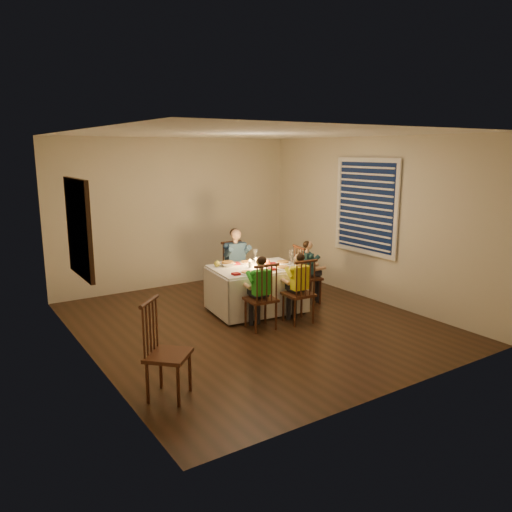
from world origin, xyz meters
TOP-DOWN VIEW (x-y plane):
  - ground at (0.00, 0.00)m, footprint 5.00×5.00m
  - wall_left at (-2.25, 0.00)m, footprint 0.02×5.00m
  - wall_right at (2.25, 0.00)m, footprint 0.02×5.00m
  - wall_back at (0.00, 2.50)m, footprint 4.50×0.02m
  - ceiling at (0.00, 0.00)m, footprint 5.00×5.00m
  - dining_table at (0.32, 0.43)m, footprint 1.42×1.10m
  - chair_adult at (0.41, 1.15)m, footprint 0.40×0.39m
  - chair_near_left at (-0.04, -0.24)m, footprint 0.41×0.40m
  - chair_near_right at (0.55, -0.32)m, footprint 0.41×0.39m
  - chair_end at (1.24, 0.33)m, footprint 0.43×0.44m
  - chair_extra at (-1.86, -1.36)m, footprint 0.56×0.56m
  - adult at (0.41, 1.15)m, footprint 0.42×0.39m
  - child_green at (-0.04, -0.24)m, footprint 0.35×0.32m
  - child_yellow at (0.55, -0.32)m, footprint 0.33×0.31m
  - child_teal at (1.24, 0.33)m, footprint 0.34×0.36m
  - setting_adult at (0.34, 0.71)m, footprint 0.29×0.29m
  - setting_green at (0.00, 0.15)m, footprint 0.29×0.29m
  - setting_yellow at (0.60, 0.12)m, footprint 0.29×0.29m
  - setting_teal at (0.80, 0.40)m, footprint 0.29×0.29m
  - candle_left at (0.22, 0.44)m, footprint 0.06×0.06m
  - candle_right at (0.40, 0.42)m, footprint 0.06×0.06m
  - squash at (-0.16, 0.76)m, footprint 0.09×0.09m
  - orange_fruit at (0.55, 0.44)m, footprint 0.08×0.08m
  - serving_bowl at (-0.00, 0.71)m, footprint 0.27×0.27m
  - wall_mirror at (-2.22, 0.30)m, footprint 0.06×0.95m
  - window_blinds at (2.21, 0.10)m, footprint 0.07×1.34m

SIDE VIEW (x-z plane):
  - ground at x=0.00m, z-range 0.00..0.00m
  - chair_adult at x=0.41m, z-range -0.47..0.47m
  - chair_near_left at x=-0.04m, z-range -0.47..0.47m
  - chair_near_right at x=0.55m, z-range -0.47..0.47m
  - chair_end at x=1.24m, z-range -0.47..0.47m
  - chair_extra at x=-1.86m, z-range -0.50..0.50m
  - adult at x=0.41m, z-range -0.58..0.58m
  - child_green at x=-0.04m, z-range -0.51..0.51m
  - child_yellow at x=0.55m, z-range -0.50..0.50m
  - child_teal at x=1.24m, z-range -0.50..0.50m
  - dining_table at x=0.32m, z-range 0.16..0.81m
  - setting_adult at x=0.34m, z-range 0.69..0.70m
  - setting_green at x=0.00m, z-range 0.69..0.70m
  - setting_yellow at x=0.60m, z-range 0.69..0.70m
  - setting_teal at x=0.80m, z-range 0.69..0.70m
  - serving_bowl at x=0.00m, z-range 0.68..0.74m
  - orange_fruit at x=0.55m, z-range 0.68..0.76m
  - squash at x=-0.16m, z-range 0.68..0.77m
  - candle_left at x=0.22m, z-range 0.68..0.78m
  - candle_right at x=0.40m, z-range 0.68..0.78m
  - wall_left at x=-2.25m, z-range 0.00..2.60m
  - wall_right at x=2.25m, z-range 0.00..2.60m
  - wall_back at x=0.00m, z-range 0.00..2.60m
  - wall_mirror at x=-2.22m, z-range 0.92..2.08m
  - window_blinds at x=2.21m, z-range 0.73..2.27m
  - ceiling at x=0.00m, z-range 2.60..2.60m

